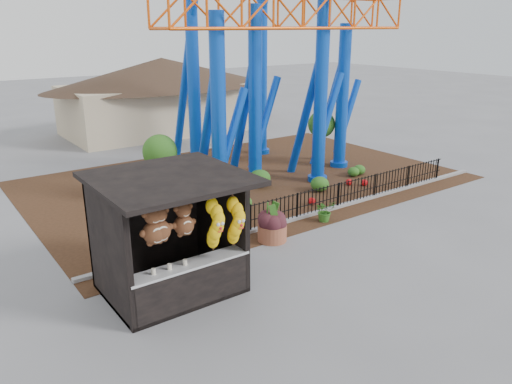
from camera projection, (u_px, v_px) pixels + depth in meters
ground at (290, 274)px, 13.70m from camera, size 120.00×120.00×0.00m
mulch_bed at (245, 180)px, 22.07m from camera, size 18.00×12.00×0.02m
curb at (322, 211)px, 18.20m from camera, size 18.00×0.18×0.12m
prize_booth at (173, 238)px, 12.20m from camera, size 3.50×3.40×3.12m
picket_fence at (341, 195)px, 18.56m from camera, size 12.20×0.06×1.00m
roller_coaster at (262, 27)px, 20.82m from camera, size 11.00×6.37×10.82m
terracotta_planter at (272, 232)px, 15.79m from camera, size 1.12×1.12×0.54m
planter_foliage at (272, 215)px, 15.60m from camera, size 0.70×0.70×0.64m
potted_plant at (325, 211)px, 17.30m from camera, size 0.83×0.77×0.78m
landscaping at (289, 183)px, 20.53m from camera, size 8.19×3.55×0.74m
pavilion at (163, 83)px, 31.44m from camera, size 15.00×15.00×4.80m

